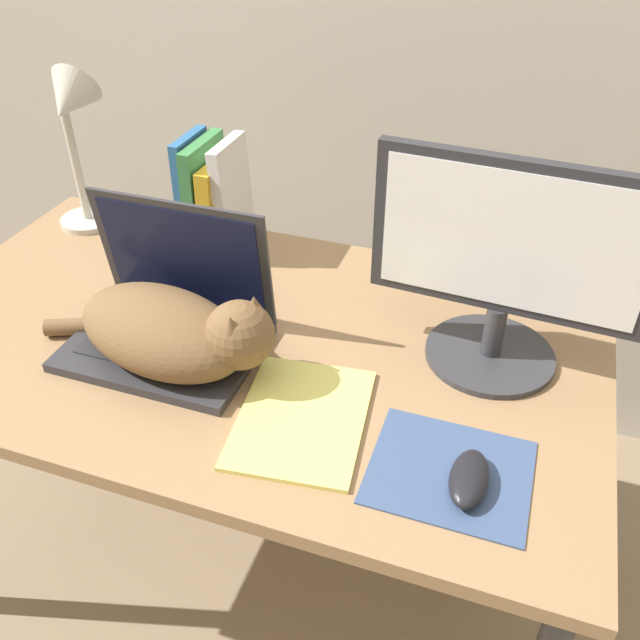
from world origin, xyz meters
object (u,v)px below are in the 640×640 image
object	(u,v)px
cat	(174,331)
book_row	(214,198)
external_monitor	(507,265)
computer_mouse	(469,478)
laptop	(170,320)
notepad	(302,418)
desk_lamp	(72,127)

from	to	relation	value
cat	book_row	bearing A→B (deg)	106.35
external_monitor	cat	bearing A→B (deg)	-159.00
computer_mouse	laptop	bearing A→B (deg)	164.00
cat	computer_mouse	bearing A→B (deg)	-11.70
laptop	computer_mouse	xyz separation A→B (m)	(0.57, -0.16, -0.03)
book_row	notepad	distance (m)	0.60
laptop	cat	size ratio (longest dim) A/B	0.74
book_row	desk_lamp	bearing A→B (deg)	-173.83
external_monitor	computer_mouse	world-z (taller)	external_monitor
external_monitor	book_row	xyz separation A→B (m)	(-0.64, 0.20, -0.08)
laptop	cat	xyz separation A→B (m)	(0.04, -0.05, 0.02)
notepad	book_row	bearing A→B (deg)	129.11
computer_mouse	desk_lamp	distance (m)	1.09
book_row	laptop	bearing A→B (deg)	-77.44
cat	desk_lamp	size ratio (longest dim) A/B	1.21
external_monitor	book_row	size ratio (longest dim) A/B	1.79
book_row	notepad	size ratio (longest dim) A/B	0.88
book_row	notepad	xyz separation A→B (m)	(0.37, -0.46, -0.11)
book_row	desk_lamp	distance (m)	0.33
desk_lamp	notepad	xyz separation A→B (m)	(0.68, -0.43, -0.25)
external_monitor	laptop	bearing A→B (deg)	-165.42
computer_mouse	notepad	world-z (taller)	computer_mouse
desk_lamp	notepad	bearing A→B (deg)	-32.16
laptop	book_row	size ratio (longest dim) A/B	1.34
desk_lamp	computer_mouse	bearing A→B (deg)	-26.58
computer_mouse	desk_lamp	world-z (taller)	desk_lamp
computer_mouse	notepad	size ratio (longest dim) A/B	0.39
cat	notepad	size ratio (longest dim) A/B	1.61
cat	notepad	world-z (taller)	cat
cat	computer_mouse	size ratio (longest dim) A/B	4.12
cat	computer_mouse	xyz separation A→B (m)	(0.53, -0.11, -0.05)
notepad	computer_mouse	bearing A→B (deg)	-10.32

